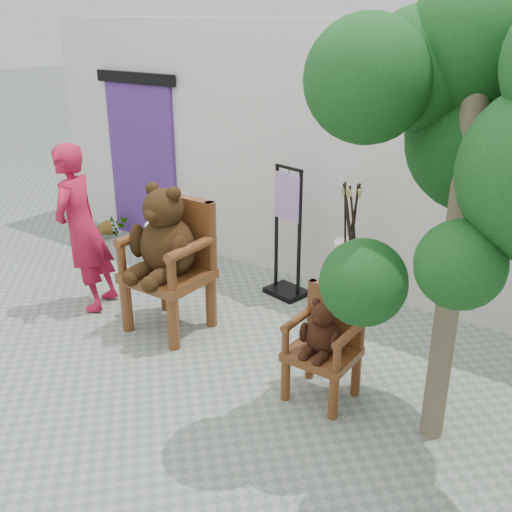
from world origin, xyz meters
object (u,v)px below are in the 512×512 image
at_px(chair_small, 325,337).
at_px(tree, 491,109).
at_px(person, 82,229).
at_px(cafe_table, 171,245).
at_px(display_stand, 287,247).
at_px(stool_bucket, 347,257).
at_px(chair_big, 168,248).

xyz_separation_m(chair_small, tree, (1.04, 0.06, 1.93)).
bearing_deg(chair_small, person, 179.85).
relative_size(chair_small, cafe_table, 1.35).
relative_size(person, tree, 0.52).
xyz_separation_m(chair_small, display_stand, (-1.31, 1.50, 0.02)).
height_order(display_stand, tree, tree).
height_order(chair_small, person, person).
relative_size(cafe_table, tree, 0.20).
bearing_deg(tree, display_stand, 148.52).
bearing_deg(stool_bucket, cafe_table, -169.07).
distance_m(stool_bucket, tree, 2.84).
distance_m(chair_big, chair_small, 1.91).
bearing_deg(tree, stool_bucket, 137.95).
bearing_deg(cafe_table, display_stand, 16.56).
height_order(chair_small, cafe_table, chair_small).
height_order(chair_big, person, person).
bearing_deg(chair_big, stool_bucket, 45.50).
distance_m(chair_small, person, 3.00).
bearing_deg(stool_bucket, display_stand, -179.96).
xyz_separation_m(chair_big, display_stand, (0.56, 1.34, -0.30)).
distance_m(chair_big, cafe_table, 1.32).
bearing_deg(chair_small, chair_big, 175.19).
bearing_deg(tree, cafe_table, 164.70).
height_order(person, display_stand, person).
relative_size(chair_big, person, 0.85).
distance_m(chair_small, display_stand, 1.99).
distance_m(cafe_table, display_stand, 1.46).
xyz_separation_m(chair_big, stool_bucket, (1.32, 1.34, -0.24)).
bearing_deg(chair_big, person, -172.23).
bearing_deg(chair_small, tree, 3.29).
bearing_deg(cafe_table, person, -104.03).
bearing_deg(chair_small, stool_bucket, 110.43).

